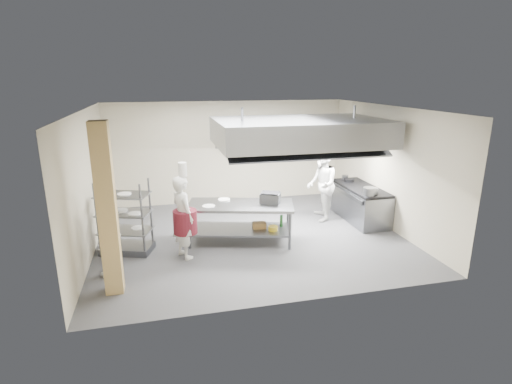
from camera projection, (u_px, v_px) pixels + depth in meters
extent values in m
plane|color=#3B3B3E|center=(251.00, 236.00, 9.52)|extent=(7.00, 7.00, 0.00)
plane|color=silver|center=(250.00, 108.00, 8.69)|extent=(7.00, 7.00, 0.00)
plane|color=#B9AE93|center=(228.00, 152.00, 11.91)|extent=(7.00, 0.00, 7.00)
plane|color=#B9AE93|center=(87.00, 185.00, 8.32)|extent=(0.00, 6.00, 6.00)
plane|color=#B9AE93|center=(388.00, 167.00, 9.90)|extent=(0.00, 6.00, 6.00)
cube|color=tan|center=(107.00, 211.00, 6.68)|extent=(0.30, 0.30, 3.00)
cube|color=gray|center=(300.00, 132.00, 9.53)|extent=(4.00, 2.50, 0.60)
cube|color=white|center=(263.00, 147.00, 9.41)|extent=(1.60, 0.12, 0.04)
cube|color=white|center=(334.00, 144.00, 9.82)|extent=(1.60, 0.12, 0.04)
cube|color=gray|center=(287.00, 151.00, 12.17)|extent=(1.50, 0.28, 0.04)
cube|color=gray|center=(240.00, 205.00, 8.98)|extent=(2.54, 1.56, 0.06)
cube|color=slate|center=(241.00, 229.00, 9.14)|extent=(2.33, 1.42, 0.04)
cube|color=slate|center=(360.00, 204.00, 10.57)|extent=(0.80, 2.00, 0.84)
cube|color=black|center=(361.00, 188.00, 10.45)|extent=(0.78, 1.96, 0.06)
imported|color=silver|center=(183.00, 217.00, 8.22)|extent=(0.65, 0.76, 1.76)
imported|color=white|center=(321.00, 185.00, 10.40)|extent=(0.94, 1.08, 1.92)
imported|color=silver|center=(109.00, 232.00, 7.49)|extent=(0.60, 1.06, 1.70)
cube|color=slate|center=(270.00, 198.00, 9.06)|extent=(0.54, 0.50, 0.21)
cube|color=olive|center=(259.00, 225.00, 9.16)|extent=(0.32, 0.24, 0.13)
cylinder|color=gray|center=(369.00, 191.00, 9.63)|extent=(0.29, 0.29, 0.20)
cylinder|color=white|center=(126.00, 229.00, 8.56)|extent=(0.28, 0.28, 0.05)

